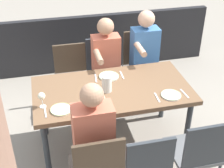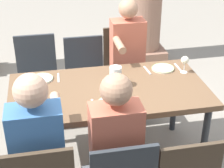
{
  "view_description": "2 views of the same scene",
  "coord_description": "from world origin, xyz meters",
  "px_view_note": "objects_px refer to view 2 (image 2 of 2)",
  "views": [
    {
      "loc": [
        0.66,
        2.76,
        2.61
      ],
      "look_at": [
        -0.02,
        -0.07,
        0.78
      ],
      "focal_mm": 51.25,
      "sensor_mm": 36.0,
      "label": 1
    },
    {
      "loc": [
        -0.49,
        -2.59,
        2.26
      ],
      "look_at": [
        0.04,
        0.06,
        0.78
      ],
      "focal_mm": 57.64,
      "sensor_mm": 36.0,
      "label": 2
    }
  ],
  "objects_px": {
    "diner_man_white": "(128,60)",
    "plate_1": "(112,102)",
    "chair_mid_north": "(86,72)",
    "chair_east_north": "(124,66)",
    "dining_table": "(109,96)",
    "water_pitcher": "(116,78)",
    "chair_west_north": "(38,74)",
    "diner_woman_green": "(114,147)",
    "plate_0": "(41,79)",
    "plate_2": "(163,68)",
    "wine_glass_2": "(185,61)",
    "diner_guest_third": "(39,153)"
  },
  "relations": [
    {
      "from": "diner_man_white",
      "to": "plate_1",
      "type": "bearing_deg",
      "value": -111.22
    },
    {
      "from": "chair_mid_north",
      "to": "chair_east_north",
      "type": "xyz_separation_m",
      "value": [
        0.43,
        0.01,
        0.02
      ]
    },
    {
      "from": "dining_table",
      "to": "water_pitcher",
      "type": "relative_size",
      "value": 9.35
    },
    {
      "from": "chair_west_north",
      "to": "plate_1",
      "type": "height_order",
      "value": "chair_west_north"
    },
    {
      "from": "diner_woman_green",
      "to": "plate_0",
      "type": "relative_size",
      "value": 6.17
    },
    {
      "from": "dining_table",
      "to": "diner_man_white",
      "type": "distance_m",
      "value": 0.75
    },
    {
      "from": "chair_mid_north",
      "to": "diner_man_white",
      "type": "distance_m",
      "value": 0.5
    },
    {
      "from": "plate_0",
      "to": "water_pitcher",
      "type": "distance_m",
      "value": 0.67
    },
    {
      "from": "chair_mid_north",
      "to": "water_pitcher",
      "type": "relative_size",
      "value": 4.92
    },
    {
      "from": "plate_2",
      "to": "chair_west_north",
      "type": "bearing_deg",
      "value": 152.79
    },
    {
      "from": "diner_man_white",
      "to": "wine_glass_2",
      "type": "bearing_deg",
      "value": -52.24
    },
    {
      "from": "diner_woman_green",
      "to": "wine_glass_2",
      "type": "distance_m",
      "value": 1.18
    },
    {
      "from": "diner_man_white",
      "to": "plate_1",
      "type": "relative_size",
      "value": 5.9
    },
    {
      "from": "chair_west_north",
      "to": "plate_2",
      "type": "xyz_separation_m",
      "value": [
        1.16,
        -0.6,
        0.24
      ]
    },
    {
      "from": "chair_east_north",
      "to": "wine_glass_2",
      "type": "distance_m",
      "value": 0.88
    },
    {
      "from": "chair_west_north",
      "to": "water_pitcher",
      "type": "distance_m",
      "value": 1.1
    },
    {
      "from": "dining_table",
      "to": "chair_west_north",
      "type": "xyz_separation_m",
      "value": [
        -0.6,
        0.86,
        -0.16
      ]
    },
    {
      "from": "plate_0",
      "to": "plate_1",
      "type": "relative_size",
      "value": 0.92
    },
    {
      "from": "chair_east_north",
      "to": "diner_man_white",
      "type": "bearing_deg",
      "value": -90.88
    },
    {
      "from": "dining_table",
      "to": "diner_man_white",
      "type": "relative_size",
      "value": 1.26
    },
    {
      "from": "chair_west_north",
      "to": "chair_east_north",
      "type": "bearing_deg",
      "value": 0.23
    },
    {
      "from": "chair_west_north",
      "to": "dining_table",
      "type": "bearing_deg",
      "value": -55.1
    },
    {
      "from": "chair_mid_north",
      "to": "diner_woman_green",
      "type": "distance_m",
      "value": 1.52
    },
    {
      "from": "diner_man_white",
      "to": "plate_1",
      "type": "height_order",
      "value": "diner_man_white"
    },
    {
      "from": "plate_1",
      "to": "plate_2",
      "type": "height_order",
      "value": "same"
    },
    {
      "from": "wine_glass_2",
      "to": "chair_mid_north",
      "type": "bearing_deg",
      "value": 139.89
    },
    {
      "from": "diner_guest_third",
      "to": "dining_table",
      "type": "bearing_deg",
      "value": 48.09
    },
    {
      "from": "plate_2",
      "to": "diner_woman_green",
      "type": "bearing_deg",
      "value": -125.26
    },
    {
      "from": "chair_west_north",
      "to": "water_pitcher",
      "type": "bearing_deg",
      "value": -51.22
    },
    {
      "from": "chair_east_north",
      "to": "plate_2",
      "type": "xyz_separation_m",
      "value": [
        0.23,
        -0.6,
        0.24
      ]
    },
    {
      "from": "water_pitcher",
      "to": "plate_1",
      "type": "bearing_deg",
      "value": -107.3
    },
    {
      "from": "chair_mid_north",
      "to": "wine_glass_2",
      "type": "height_order",
      "value": "wine_glass_2"
    },
    {
      "from": "wine_glass_2",
      "to": "water_pitcher",
      "type": "relative_size",
      "value": 0.9
    },
    {
      "from": "chair_west_north",
      "to": "diner_woman_green",
      "type": "height_order",
      "value": "diner_woman_green"
    },
    {
      "from": "chair_west_north",
      "to": "chair_mid_north",
      "type": "distance_m",
      "value": 0.51
    },
    {
      "from": "plate_0",
      "to": "plate_1",
      "type": "height_order",
      "value": "same"
    },
    {
      "from": "diner_woman_green",
      "to": "wine_glass_2",
      "type": "xyz_separation_m",
      "value": [
        0.82,
        0.82,
        0.21
      ]
    },
    {
      "from": "chair_west_north",
      "to": "plate_2",
      "type": "height_order",
      "value": "chair_west_north"
    },
    {
      "from": "chair_east_north",
      "to": "wine_glass_2",
      "type": "bearing_deg",
      "value": -60.74
    },
    {
      "from": "diner_man_white",
      "to": "wine_glass_2",
      "type": "relative_size",
      "value": 8.29
    },
    {
      "from": "chair_mid_north",
      "to": "diner_man_white",
      "type": "bearing_deg",
      "value": -23.04
    },
    {
      "from": "chair_west_north",
      "to": "plate_2",
      "type": "distance_m",
      "value": 1.33
    },
    {
      "from": "plate_2",
      "to": "chair_mid_north",
      "type": "bearing_deg",
      "value": 137.88
    },
    {
      "from": "plate_1",
      "to": "diner_woman_green",
      "type": "bearing_deg",
      "value": -99.24
    },
    {
      "from": "plate_1",
      "to": "chair_mid_north",
      "type": "bearing_deg",
      "value": 93.73
    },
    {
      "from": "chair_west_north",
      "to": "plate_1",
      "type": "distance_m",
      "value": 1.27
    },
    {
      "from": "chair_mid_north",
      "to": "plate_2",
      "type": "xyz_separation_m",
      "value": [
        0.65,
        -0.59,
        0.26
      ]
    },
    {
      "from": "dining_table",
      "to": "chair_east_north",
      "type": "bearing_deg",
      "value": 68.7
    },
    {
      "from": "diner_guest_third",
      "to": "chair_mid_north",
      "type": "bearing_deg",
      "value": 71.62
    },
    {
      "from": "diner_woman_green",
      "to": "plate_0",
      "type": "distance_m",
      "value": 1.05
    }
  ]
}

